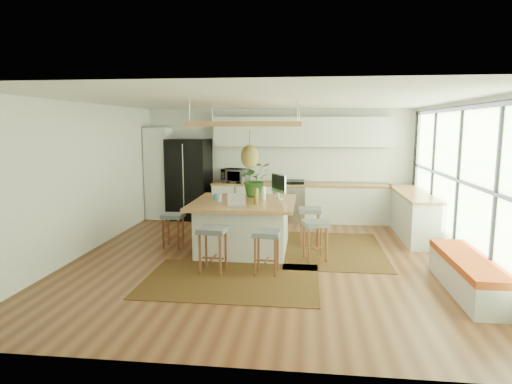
# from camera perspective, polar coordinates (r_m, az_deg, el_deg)

# --- Properties ---
(floor) EXTENTS (7.00, 7.00, 0.00)m
(floor) POSITION_cam_1_polar(r_m,az_deg,el_deg) (7.75, 1.05, -8.65)
(floor) COLOR #512917
(floor) RESTS_ON ground
(ceiling) EXTENTS (7.00, 7.00, 0.00)m
(ceiling) POSITION_cam_1_polar(r_m,az_deg,el_deg) (7.41, 1.11, 11.72)
(ceiling) COLOR white
(ceiling) RESTS_ON ground
(wall_back) EXTENTS (6.50, 0.00, 6.50)m
(wall_back) POSITION_cam_1_polar(r_m,az_deg,el_deg) (10.93, 2.88, 3.60)
(wall_back) COLOR silver
(wall_back) RESTS_ON ground
(wall_front) EXTENTS (6.50, 0.00, 6.50)m
(wall_front) POSITION_cam_1_polar(r_m,az_deg,el_deg) (4.04, -3.81, -4.91)
(wall_front) COLOR silver
(wall_front) RESTS_ON ground
(wall_left) EXTENTS (0.00, 7.00, 7.00)m
(wall_left) POSITION_cam_1_polar(r_m,az_deg,el_deg) (8.42, -21.52, 1.54)
(wall_left) COLOR silver
(wall_left) RESTS_ON ground
(wall_right) EXTENTS (0.00, 7.00, 7.00)m
(wall_right) POSITION_cam_1_polar(r_m,az_deg,el_deg) (7.84, 25.44, 0.83)
(wall_right) COLOR silver
(wall_right) RESTS_ON ground
(window_wall) EXTENTS (0.10, 6.20, 2.60)m
(window_wall) POSITION_cam_1_polar(r_m,az_deg,el_deg) (7.83, 25.25, 1.20)
(window_wall) COLOR black
(window_wall) RESTS_ON wall_right
(pantry) EXTENTS (0.55, 0.60, 2.25)m
(pantry) POSITION_cam_1_polar(r_m,az_deg,el_deg) (11.23, -12.45, 2.39)
(pantry) COLOR silver
(pantry) RESTS_ON floor
(back_counter_base) EXTENTS (4.20, 0.60, 0.88)m
(back_counter_base) POSITION_cam_1_polar(r_m,az_deg,el_deg) (10.71, 5.67, -1.45)
(back_counter_base) COLOR silver
(back_counter_base) RESTS_ON floor
(back_counter_top) EXTENTS (4.24, 0.64, 0.05)m
(back_counter_top) POSITION_cam_1_polar(r_m,az_deg,el_deg) (10.64, 5.71, 0.99)
(back_counter_top) COLOR brown
(back_counter_top) RESTS_ON back_counter_base
(backsplash) EXTENTS (4.20, 0.02, 0.80)m
(backsplash) POSITION_cam_1_polar(r_m,az_deg,el_deg) (10.89, 5.77, 3.55)
(backsplash) COLOR white
(backsplash) RESTS_ON wall_back
(upper_cabinets) EXTENTS (4.20, 0.34, 0.70)m
(upper_cabinets) POSITION_cam_1_polar(r_m,az_deg,el_deg) (10.69, 5.82, 7.75)
(upper_cabinets) COLOR silver
(upper_cabinets) RESTS_ON wall_back
(range) EXTENTS (0.76, 0.62, 1.00)m
(range) POSITION_cam_1_polar(r_m,az_deg,el_deg) (10.70, 4.34, -1.11)
(range) COLOR #A5A5AA
(range) RESTS_ON floor
(right_counter_base) EXTENTS (0.60, 2.50, 0.88)m
(right_counter_base) POSITION_cam_1_polar(r_m,az_deg,el_deg) (9.80, 19.61, -2.84)
(right_counter_base) COLOR silver
(right_counter_base) RESTS_ON floor
(right_counter_top) EXTENTS (0.64, 2.54, 0.05)m
(right_counter_top) POSITION_cam_1_polar(r_m,az_deg,el_deg) (9.72, 19.74, -0.18)
(right_counter_top) COLOR brown
(right_counter_top) RESTS_ON right_counter_base
(window_bench) EXTENTS (0.52, 2.00, 0.50)m
(window_bench) POSITION_cam_1_polar(r_m,az_deg,el_deg) (6.86, 25.66, -9.61)
(window_bench) COLOR silver
(window_bench) RESTS_ON floor
(ceiling_panel) EXTENTS (1.86, 1.86, 0.80)m
(ceiling_panel) POSITION_cam_1_polar(r_m,az_deg,el_deg) (7.84, -0.82, 6.79)
(ceiling_panel) COLOR brown
(ceiling_panel) RESTS_ON ceiling
(rug_near) EXTENTS (2.60, 1.80, 0.01)m
(rug_near) POSITION_cam_1_polar(r_m,az_deg,el_deg) (6.73, -3.24, -11.33)
(rug_near) COLOR black
(rug_near) RESTS_ON floor
(rug_right) EXTENTS (1.80, 2.60, 0.01)m
(rug_right) POSITION_cam_1_polar(r_m,az_deg,el_deg) (8.42, 10.07, -7.33)
(rug_right) COLOR black
(rug_right) RESTS_ON floor
(fridge) EXTENTS (1.05, 0.85, 1.97)m
(fridge) POSITION_cam_1_polar(r_m,az_deg,el_deg) (11.01, -8.61, 1.32)
(fridge) COLOR black
(fridge) RESTS_ON floor
(island) EXTENTS (1.85, 1.85, 0.93)m
(island) POSITION_cam_1_polar(r_m,az_deg,el_deg) (8.15, -1.58, -4.39)
(island) COLOR brown
(island) RESTS_ON floor
(stool_near_left) EXTENTS (0.46, 0.46, 0.72)m
(stool_near_left) POSITION_cam_1_polar(r_m,az_deg,el_deg) (7.03, -5.58, -7.48)
(stool_near_left) COLOR #4F5357
(stool_near_left) RESTS_ON floor
(stool_near_right) EXTENTS (0.43, 0.43, 0.68)m
(stool_near_right) POSITION_cam_1_polar(r_m,az_deg,el_deg) (6.91, 1.39, -7.71)
(stool_near_right) COLOR #4F5357
(stool_near_right) RESTS_ON floor
(stool_right_front) EXTENTS (0.50, 0.50, 0.68)m
(stool_right_front) POSITION_cam_1_polar(r_m,az_deg,el_deg) (7.67, 7.64, -6.14)
(stool_right_front) COLOR #4F5357
(stool_right_front) RESTS_ON floor
(stool_right_back) EXTENTS (0.44, 0.44, 0.72)m
(stool_right_back) POSITION_cam_1_polar(r_m,az_deg,el_deg) (8.62, 6.94, -4.49)
(stool_right_back) COLOR #4F5357
(stool_right_back) RESTS_ON floor
(stool_left_side) EXTENTS (0.39, 0.39, 0.65)m
(stool_left_side) POSITION_cam_1_polar(r_m,az_deg,el_deg) (8.52, -10.64, -4.74)
(stool_left_side) COLOR #4F5357
(stool_left_side) RESTS_ON floor
(laptop) EXTENTS (0.35, 0.37, 0.23)m
(laptop) POSITION_cam_1_polar(r_m,az_deg,el_deg) (7.52, -2.57, -0.96)
(laptop) COLOR #A5A5AA
(laptop) RESTS_ON island
(monitor) EXTENTS (0.43, 0.52, 0.47)m
(monitor) POSITION_cam_1_polar(r_m,az_deg,el_deg) (8.32, 2.93, 0.94)
(monitor) COLOR #A5A5AA
(monitor) RESTS_ON island
(microwave) EXTENTS (0.69, 0.54, 0.41)m
(microwave) POSITION_cam_1_polar(r_m,az_deg,el_deg) (10.71, -2.67, 2.32)
(microwave) COLOR #A5A5AA
(microwave) RESTS_ON back_counter_top
(island_plant) EXTENTS (0.83, 0.86, 0.52)m
(island_plant) POSITION_cam_1_polar(r_m,az_deg,el_deg) (8.59, -0.16, 1.18)
(island_plant) COLOR #1E4C19
(island_plant) RESTS_ON island
(island_bowl) EXTENTS (0.26, 0.26, 0.05)m
(island_bowl) POSITION_cam_1_polar(r_m,az_deg,el_deg) (8.62, -4.99, -0.39)
(island_bowl) COLOR white
(island_bowl) RESTS_ON island
(island_bottle_0) EXTENTS (0.07, 0.07, 0.19)m
(island_bottle_0) POSITION_cam_1_polar(r_m,az_deg,el_deg) (8.24, -5.28, -0.32)
(island_bottle_0) COLOR teal
(island_bottle_0) RESTS_ON island
(island_bottle_1) EXTENTS (0.07, 0.07, 0.19)m
(island_bottle_1) POSITION_cam_1_polar(r_m,az_deg,el_deg) (7.97, -4.60, -0.61)
(island_bottle_1) COLOR silver
(island_bottle_1) RESTS_ON island
(island_bottle_2) EXTENTS (0.07, 0.07, 0.19)m
(island_bottle_2) POSITION_cam_1_polar(r_m,az_deg,el_deg) (7.72, -0.08, -0.88)
(island_bottle_2) COLOR olive
(island_bottle_2) RESTS_ON island
(island_bottle_3) EXTENTS (0.07, 0.07, 0.19)m
(island_bottle_3) POSITION_cam_1_polar(r_m,az_deg,el_deg) (8.05, 0.92, -0.49)
(island_bottle_3) COLOR white
(island_bottle_3) RESTS_ON island
(island_bottle_4) EXTENTS (0.07, 0.07, 0.19)m
(island_bottle_4) POSITION_cam_1_polar(r_m,az_deg,el_deg) (8.32, -2.71, -0.21)
(island_bottle_4) COLOR #506F42
(island_bottle_4) RESTS_ON island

